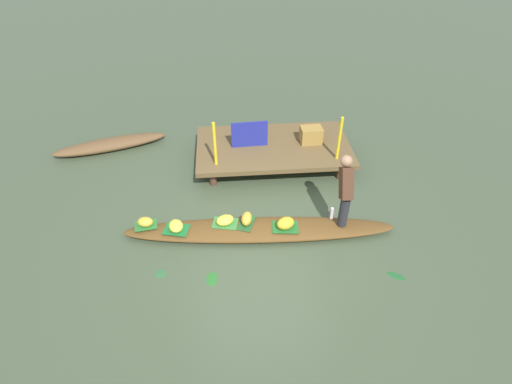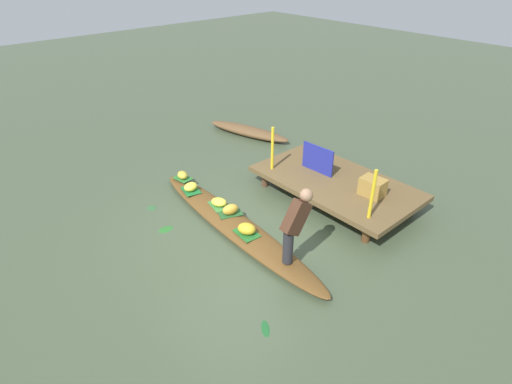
{
  "view_description": "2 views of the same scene",
  "coord_description": "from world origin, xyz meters",
  "px_view_note": "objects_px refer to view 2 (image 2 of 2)",
  "views": [
    {
      "loc": [
        -0.48,
        -5.04,
        4.96
      ],
      "look_at": [
        -0.01,
        0.6,
        0.44
      ],
      "focal_mm": 28.67,
      "sensor_mm": 36.0,
      "label": 1
    },
    {
      "loc": [
        4.79,
        -3.73,
        4.41
      ],
      "look_at": [
        -0.09,
        0.6,
        0.51
      ],
      "focal_mm": 29.12,
      "sensor_mm": 36.0,
      "label": 2
    }
  ],
  "objects_px": {
    "vendor_boat": "(234,225)",
    "banana_bunch_0": "(247,229)",
    "banana_bunch_1": "(191,187)",
    "water_bottle": "(288,247)",
    "banana_bunch_3": "(230,209)",
    "market_banner": "(318,159)",
    "banana_bunch_4": "(182,175)",
    "produce_crate": "(373,187)",
    "moored_boat": "(248,131)",
    "banana_bunch_2": "(219,202)",
    "vendor_person": "(295,223)"
  },
  "relations": [
    {
      "from": "banana_bunch_3",
      "to": "banana_bunch_0",
      "type": "bearing_deg",
      "value": -14.1
    },
    {
      "from": "banana_bunch_4",
      "to": "market_banner",
      "type": "distance_m",
      "value": 2.82
    },
    {
      "from": "moored_boat",
      "to": "vendor_person",
      "type": "height_order",
      "value": "vendor_person"
    },
    {
      "from": "banana_bunch_1",
      "to": "water_bottle",
      "type": "height_order",
      "value": "water_bottle"
    },
    {
      "from": "banana_bunch_4",
      "to": "banana_bunch_1",
      "type": "bearing_deg",
      "value": -15.57
    },
    {
      "from": "vendor_boat",
      "to": "moored_boat",
      "type": "height_order",
      "value": "moored_boat"
    },
    {
      "from": "produce_crate",
      "to": "market_banner",
      "type": "bearing_deg",
      "value": -177.4
    },
    {
      "from": "produce_crate",
      "to": "vendor_boat",
      "type": "bearing_deg",
      "value": -119.66
    },
    {
      "from": "banana_bunch_3",
      "to": "produce_crate",
      "type": "xyz_separation_m",
      "value": [
        1.5,
        2.17,
        0.28
      ]
    },
    {
      "from": "banana_bunch_3",
      "to": "banana_bunch_4",
      "type": "distance_m",
      "value": 1.72
    },
    {
      "from": "vendor_boat",
      "to": "vendor_person",
      "type": "bearing_deg",
      "value": 5.12
    },
    {
      "from": "banana_bunch_0",
      "to": "banana_bunch_4",
      "type": "height_order",
      "value": "banana_bunch_0"
    },
    {
      "from": "banana_bunch_0",
      "to": "moored_boat",
      "type": "bearing_deg",
      "value": 138.98
    },
    {
      "from": "banana_bunch_2",
      "to": "banana_bunch_3",
      "type": "height_order",
      "value": "banana_bunch_3"
    },
    {
      "from": "banana_bunch_3",
      "to": "market_banner",
      "type": "bearing_deg",
      "value": 84.51
    },
    {
      "from": "moored_boat",
      "to": "market_banner",
      "type": "height_order",
      "value": "market_banner"
    },
    {
      "from": "vendor_person",
      "to": "water_bottle",
      "type": "height_order",
      "value": "vendor_person"
    },
    {
      "from": "banana_bunch_0",
      "to": "water_bottle",
      "type": "xyz_separation_m",
      "value": [
        0.83,
        0.16,
        0.02
      ]
    },
    {
      "from": "banana_bunch_4",
      "to": "produce_crate",
      "type": "distance_m",
      "value": 3.84
    },
    {
      "from": "banana_bunch_4",
      "to": "produce_crate",
      "type": "bearing_deg",
      "value": 32.97
    },
    {
      "from": "vendor_person",
      "to": "banana_bunch_0",
      "type": "bearing_deg",
      "value": -172.7
    },
    {
      "from": "vendor_boat",
      "to": "water_bottle",
      "type": "xyz_separation_m",
      "value": [
        1.26,
        0.09,
        0.21
      ]
    },
    {
      "from": "water_bottle",
      "to": "vendor_person",
      "type": "bearing_deg",
      "value": -14.1
    },
    {
      "from": "vendor_boat",
      "to": "banana_bunch_0",
      "type": "bearing_deg",
      "value": -6.67
    },
    {
      "from": "banana_bunch_1",
      "to": "produce_crate",
      "type": "distance_m",
      "value": 3.5
    },
    {
      "from": "banana_bunch_0",
      "to": "banana_bunch_1",
      "type": "xyz_separation_m",
      "value": [
        -1.83,
        0.1,
        -0.01
      ]
    },
    {
      "from": "moored_boat",
      "to": "produce_crate",
      "type": "relative_size",
      "value": 5.55
    },
    {
      "from": "banana_bunch_0",
      "to": "banana_bunch_1",
      "type": "relative_size",
      "value": 1.07
    },
    {
      "from": "banana_bunch_1",
      "to": "banana_bunch_3",
      "type": "bearing_deg",
      "value": 2.97
    },
    {
      "from": "banana_bunch_3",
      "to": "produce_crate",
      "type": "distance_m",
      "value": 2.65
    },
    {
      "from": "banana_bunch_2",
      "to": "water_bottle",
      "type": "relative_size",
      "value": 1.34
    },
    {
      "from": "banana_bunch_2",
      "to": "produce_crate",
      "type": "bearing_deg",
      "value": 49.0
    },
    {
      "from": "produce_crate",
      "to": "banana_bunch_2",
      "type": "bearing_deg",
      "value": -131.0
    },
    {
      "from": "vendor_boat",
      "to": "banana_bunch_0",
      "type": "height_order",
      "value": "banana_bunch_0"
    },
    {
      "from": "banana_bunch_3",
      "to": "vendor_person",
      "type": "distance_m",
      "value": 1.72
    },
    {
      "from": "moored_boat",
      "to": "vendor_person",
      "type": "xyz_separation_m",
      "value": [
        4.48,
        -2.92,
        0.74
      ]
    },
    {
      "from": "banana_bunch_0",
      "to": "banana_bunch_3",
      "type": "relative_size",
      "value": 1.05
    },
    {
      "from": "banana_bunch_4",
      "to": "banana_bunch_2",
      "type": "bearing_deg",
      "value": -2.74
    },
    {
      "from": "moored_boat",
      "to": "produce_crate",
      "type": "height_order",
      "value": "produce_crate"
    },
    {
      "from": "banana_bunch_0",
      "to": "banana_bunch_4",
      "type": "bearing_deg",
      "value": 174.04
    },
    {
      "from": "vendor_boat",
      "to": "vendor_person",
      "type": "distance_m",
      "value": 1.61
    },
    {
      "from": "produce_crate",
      "to": "banana_bunch_1",
      "type": "bearing_deg",
      "value": -140.33
    },
    {
      "from": "vendor_boat",
      "to": "market_banner",
      "type": "relative_size",
      "value": 6.2
    },
    {
      "from": "banana_bunch_0",
      "to": "banana_bunch_2",
      "type": "xyz_separation_m",
      "value": [
        -1.01,
        0.18,
        -0.02
      ]
    },
    {
      "from": "moored_boat",
      "to": "banana_bunch_0",
      "type": "height_order",
      "value": "banana_bunch_0"
    },
    {
      "from": "banana_bunch_0",
      "to": "produce_crate",
      "type": "distance_m",
      "value": 2.5
    },
    {
      "from": "banana_bunch_1",
      "to": "water_bottle",
      "type": "xyz_separation_m",
      "value": [
        2.66,
        0.06,
        0.03
      ]
    },
    {
      "from": "banana_bunch_4",
      "to": "water_bottle",
      "type": "distance_m",
      "value": 3.19
    },
    {
      "from": "vendor_boat",
      "to": "banana_bunch_1",
      "type": "distance_m",
      "value": 1.41
    },
    {
      "from": "banana_bunch_2",
      "to": "banana_bunch_4",
      "type": "xyz_separation_m",
      "value": [
        -1.34,
        0.06,
        0.01
      ]
    }
  ]
}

